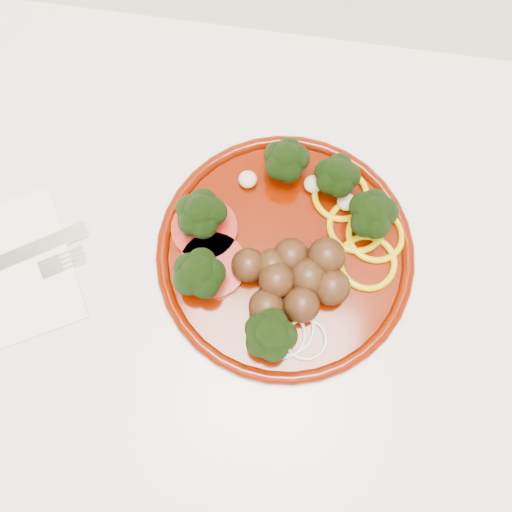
# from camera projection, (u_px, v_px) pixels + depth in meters

# --- Properties ---
(counter) EXTENTS (2.40, 0.60, 0.90)m
(counter) POSITION_uv_depth(u_px,v_px,m) (292.00, 336.00, 1.05)
(counter) COLOR silver
(counter) RESTS_ON ground
(plate) EXTENTS (0.28, 0.28, 0.06)m
(plate) POSITION_uv_depth(u_px,v_px,m) (285.00, 250.00, 0.60)
(plate) COLOR #500D00
(plate) RESTS_ON counter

